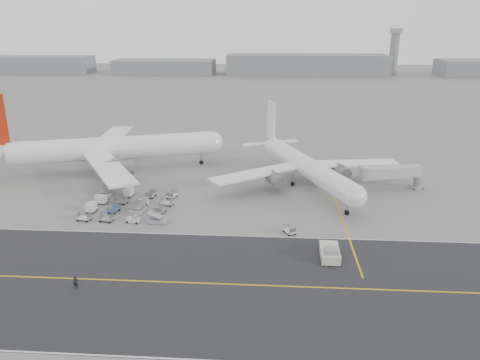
# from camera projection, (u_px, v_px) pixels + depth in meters

# --- Properties ---
(ground) EXTENTS (700.00, 700.00, 0.00)m
(ground) POSITION_uv_depth(u_px,v_px,m) (178.00, 229.00, 83.70)
(ground) COLOR gray
(ground) RESTS_ON ground
(taxiway) EXTENTS (220.00, 59.00, 0.03)m
(taxiway) POSITION_uv_depth(u_px,v_px,m) (189.00, 283.00, 66.38)
(taxiway) COLOR #2B2B2D
(taxiway) RESTS_ON ground
(horizon_buildings) EXTENTS (520.00, 28.00, 28.00)m
(horizon_buildings) POSITION_uv_depth(u_px,v_px,m) (292.00, 75.00, 327.52)
(horizon_buildings) COLOR gray
(horizon_buildings) RESTS_ON ground
(control_tower) EXTENTS (7.00, 7.00, 31.25)m
(control_tower) POSITION_uv_depth(u_px,v_px,m) (394.00, 51.00, 322.56)
(control_tower) COLOR gray
(control_tower) RESTS_ON ground
(airliner_a) EXTENTS (55.66, 54.56, 19.82)m
(airliner_a) POSITION_uv_depth(u_px,v_px,m) (109.00, 148.00, 114.91)
(airliner_a) COLOR white
(airliner_a) RESTS_ON ground
(airliner_b) EXTENTS (42.85, 43.79, 15.94)m
(airliner_b) POSITION_uv_depth(u_px,v_px,m) (305.00, 165.00, 104.92)
(airliner_b) COLOR white
(airliner_b) RESTS_ON ground
(pushback_tug) EXTENTS (3.06, 7.98, 2.28)m
(pushback_tug) POSITION_uv_depth(u_px,v_px,m) (330.00, 252.00, 73.14)
(pushback_tug) COLOR beige
(pushback_tug) RESTS_ON ground
(jet_bridge) EXTENTS (14.75, 6.00, 5.51)m
(jet_bridge) POSITION_uv_depth(u_px,v_px,m) (392.00, 173.00, 101.88)
(jet_bridge) COLOR gray
(jet_bridge) RESTS_ON ground
(gse_cluster) EXTENTS (23.95, 23.29, 1.91)m
(gse_cluster) POSITION_uv_depth(u_px,v_px,m) (130.00, 208.00, 92.99)
(gse_cluster) COLOR gray
(gse_cluster) RESTS_ON ground
(stray_dolly) EXTENTS (2.42, 2.76, 1.45)m
(stray_dolly) POSITION_uv_depth(u_px,v_px,m) (289.00, 233.00, 81.88)
(stray_dolly) COLOR silver
(stray_dolly) RESTS_ON ground
(ground_crew_a) EXTENTS (0.74, 0.52, 1.93)m
(ground_crew_a) POSITION_uv_depth(u_px,v_px,m) (76.00, 282.00, 64.68)
(ground_crew_a) COLOR black
(ground_crew_a) RESTS_ON ground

